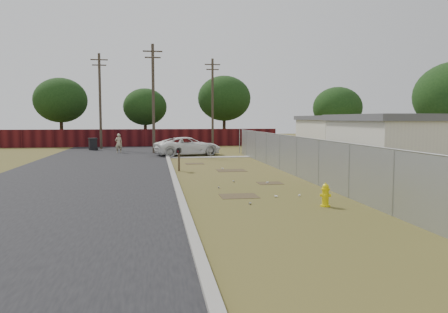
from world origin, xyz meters
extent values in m
plane|color=brown|center=(0.00, 0.00, 0.00)|extent=(120.00, 120.00, 0.00)
cube|color=black|center=(-7.50, 8.00, 0.01)|extent=(9.00, 60.00, 0.02)
cube|color=#A3A298|center=(-3.00, 8.00, 0.06)|extent=(0.25, 60.00, 0.12)
cube|color=#A3A298|center=(0.00, 11.50, 0.01)|extent=(6.20, 1.00, 0.03)
cylinder|color=gray|center=(3.10, -9.00, 1.00)|extent=(0.06, 0.06, 2.00)
cylinder|color=gray|center=(3.10, -6.00, 1.00)|extent=(0.06, 0.06, 2.00)
cylinder|color=gray|center=(3.10, -3.00, 1.00)|extent=(0.06, 0.06, 2.00)
cylinder|color=gray|center=(3.10, 0.00, 1.00)|extent=(0.06, 0.06, 2.00)
cylinder|color=gray|center=(3.10, 3.00, 1.00)|extent=(0.06, 0.06, 2.00)
cylinder|color=gray|center=(3.10, 6.00, 1.00)|extent=(0.06, 0.06, 2.00)
cylinder|color=gray|center=(3.10, 9.00, 1.00)|extent=(0.06, 0.06, 2.00)
cylinder|color=gray|center=(3.10, 12.00, 1.00)|extent=(0.06, 0.06, 2.00)
cylinder|color=gray|center=(3.10, 15.00, 1.00)|extent=(0.06, 0.06, 2.00)
cylinder|color=gray|center=(3.10, 1.00, 2.00)|extent=(0.04, 26.00, 0.04)
cube|color=gray|center=(3.10, 1.00, 1.00)|extent=(0.01, 26.00, 2.00)
cube|color=black|center=(3.16, 1.00, 0.30)|extent=(0.03, 26.00, 0.60)
cube|color=#4F1113|center=(-6.00, 25.00, 0.90)|extent=(30.00, 0.12, 1.80)
cylinder|color=#443A2D|center=(-4.00, 16.00, 4.50)|extent=(0.24, 0.24, 9.00)
cube|color=#443A2D|center=(-4.00, 16.00, 8.40)|extent=(1.60, 0.10, 0.10)
cube|color=#443A2D|center=(-4.00, 16.00, 7.90)|extent=(1.30, 0.10, 0.10)
cylinder|color=#443A2D|center=(-9.00, 22.00, 4.50)|extent=(0.24, 0.24, 9.00)
cube|color=#443A2D|center=(-9.00, 22.00, 8.40)|extent=(1.60, 0.10, 0.10)
cube|color=#443A2D|center=(-9.00, 22.00, 7.90)|extent=(1.30, 0.10, 0.10)
cylinder|color=#443A2D|center=(2.00, 24.00, 4.50)|extent=(0.24, 0.24, 9.00)
cube|color=#443A2D|center=(2.00, 24.00, 8.40)|extent=(1.60, 0.10, 0.10)
cube|color=#443A2D|center=(2.00, 24.00, 7.90)|extent=(1.30, 0.10, 0.10)
cube|color=beige|center=(9.00, -2.00, 1.40)|extent=(8.00, 6.00, 2.80)
cube|color=#505056|center=(9.00, -2.00, 2.95)|extent=(8.32, 6.24, 0.30)
cube|color=beige|center=(10.50, 9.00, 1.40)|extent=(7.00, 6.00, 2.80)
cube|color=#505056|center=(10.50, 9.00, 2.95)|extent=(7.28, 6.24, 0.30)
cylinder|color=#372719|center=(-14.00, 29.00, 1.65)|extent=(0.36, 0.36, 3.30)
ellipsoid|color=black|center=(-14.00, 29.00, 4.88)|extent=(5.70, 5.70, 4.84)
cylinder|color=#372719|center=(-5.00, 30.00, 1.43)|extent=(0.36, 0.36, 2.86)
ellipsoid|color=black|center=(-5.00, 30.00, 4.23)|extent=(4.94, 4.94, 4.20)
cylinder|color=#372719|center=(4.00, 29.00, 1.76)|extent=(0.36, 0.36, 3.52)
ellipsoid|color=black|center=(4.00, 29.00, 5.20)|extent=(6.08, 6.08, 5.17)
cylinder|color=#372719|center=(13.00, 18.00, 1.32)|extent=(0.36, 0.36, 2.64)
ellipsoid|color=black|center=(13.00, 18.00, 3.90)|extent=(4.56, 4.56, 3.88)
cylinder|color=yellow|center=(1.66, -7.32, 0.03)|extent=(0.38, 0.38, 0.06)
cylinder|color=yellow|center=(1.66, -7.32, 0.31)|extent=(0.27, 0.27, 0.54)
cylinder|color=yellow|center=(1.66, -7.32, 0.58)|extent=(0.35, 0.35, 0.05)
sphere|color=yellow|center=(1.66, -7.32, 0.65)|extent=(0.26, 0.26, 0.21)
cylinder|color=yellow|center=(1.66, -7.32, 0.77)|extent=(0.05, 0.05, 0.06)
cylinder|color=yellow|center=(1.54, -7.29, 0.37)|extent=(0.12, 0.12, 0.10)
cylinder|color=yellow|center=(1.79, -7.35, 0.37)|extent=(0.12, 0.12, 0.10)
cylinder|color=yellow|center=(1.63, -7.45, 0.37)|extent=(0.15, 0.14, 0.13)
cube|color=brown|center=(-2.60, 3.18, 0.54)|extent=(0.12, 0.12, 1.08)
cube|color=black|center=(-2.60, 3.18, 1.11)|extent=(0.30, 0.55, 0.19)
cylinder|color=black|center=(-2.60, 3.18, 1.21)|extent=(0.30, 0.55, 0.19)
cube|color=red|center=(-2.66, 2.91, 1.11)|extent=(0.03, 0.05, 0.11)
imported|color=white|center=(-1.34, 13.41, 0.72)|extent=(5.67, 3.75, 1.45)
imported|color=tan|center=(-6.94, 16.78, 0.82)|extent=(0.66, 0.50, 1.64)
cube|color=black|center=(-9.55, 20.43, 0.53)|extent=(0.84, 0.84, 1.05)
cube|color=black|center=(-9.55, 20.43, 1.07)|extent=(0.92, 0.92, 0.09)
cylinder|color=black|center=(-9.13, 20.23, 0.11)|extent=(0.12, 0.22, 0.22)
cylinder|color=white|center=(0.51, -5.45, 0.04)|extent=(0.12, 0.11, 0.07)
cylinder|color=#A7A6AB|center=(-1.29, -3.09, 0.04)|extent=(0.08, 0.11, 0.07)
cylinder|color=white|center=(1.08, -1.99, 0.04)|extent=(0.12, 0.11, 0.07)
cylinder|color=#A7A6AB|center=(-0.73, -6.63, 0.04)|extent=(0.12, 0.12, 0.07)
cylinder|color=white|center=(-0.08, 3.68, 0.04)|extent=(0.12, 0.11, 0.07)
cylinder|color=#A7A6AB|center=(-0.35, -1.40, 0.04)|extent=(0.09, 0.11, 0.07)
cylinder|color=white|center=(1.44, -5.37, 0.04)|extent=(0.11, 0.12, 0.07)
camera|label=1|loc=(-3.86, -20.87, 2.91)|focal=35.00mm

